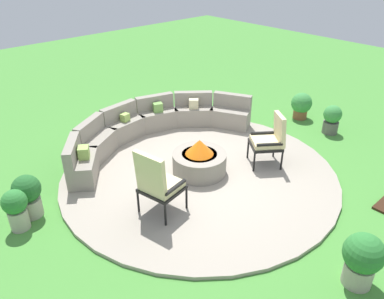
{
  "coord_description": "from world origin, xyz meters",
  "views": [
    {
      "loc": [
        -4.13,
        -4.31,
        3.85
      ],
      "look_at": [
        0.0,
        0.2,
        0.45
      ],
      "focal_mm": 35.47,
      "sensor_mm": 36.0,
      "label": 1
    }
  ],
  "objects_px": {
    "fire_pit": "(199,160)",
    "curved_stone_bench": "(151,127)",
    "potted_plant_0": "(16,208)",
    "potted_plant_4": "(363,258)",
    "potted_plant_2": "(332,118)",
    "potted_plant_3": "(301,105)",
    "lounge_chair_front_right": "(271,138)",
    "lounge_chair_front_left": "(157,182)",
    "potted_plant_1": "(28,194)"
  },
  "relations": [
    {
      "from": "potted_plant_0",
      "to": "potted_plant_3",
      "type": "relative_size",
      "value": 1.05
    },
    {
      "from": "potted_plant_2",
      "to": "potted_plant_3",
      "type": "xyz_separation_m",
      "value": [
        0.19,
        0.92,
        -0.01
      ]
    },
    {
      "from": "curved_stone_bench",
      "to": "potted_plant_1",
      "type": "relative_size",
      "value": 6.06
    },
    {
      "from": "potted_plant_3",
      "to": "lounge_chair_front_right",
      "type": "bearing_deg",
      "value": -160.15
    },
    {
      "from": "curved_stone_bench",
      "to": "potted_plant_2",
      "type": "bearing_deg",
      "value": -36.01
    },
    {
      "from": "potted_plant_2",
      "to": "potted_plant_4",
      "type": "height_order",
      "value": "potted_plant_4"
    },
    {
      "from": "curved_stone_bench",
      "to": "potted_plant_2",
      "type": "height_order",
      "value": "curved_stone_bench"
    },
    {
      "from": "lounge_chair_front_left",
      "to": "potted_plant_0",
      "type": "distance_m",
      "value": 2.12
    },
    {
      "from": "fire_pit",
      "to": "potted_plant_0",
      "type": "relative_size",
      "value": 1.47
    },
    {
      "from": "lounge_chair_front_right",
      "to": "potted_plant_3",
      "type": "height_order",
      "value": "lounge_chair_front_right"
    },
    {
      "from": "potted_plant_2",
      "to": "potted_plant_4",
      "type": "distance_m",
      "value": 4.43
    },
    {
      "from": "fire_pit",
      "to": "potted_plant_3",
      "type": "xyz_separation_m",
      "value": [
        3.58,
        0.19,
        0.03
      ]
    },
    {
      "from": "lounge_chair_front_right",
      "to": "potted_plant_2",
      "type": "xyz_separation_m",
      "value": [
        2.2,
        -0.05,
        -0.24
      ]
    },
    {
      "from": "lounge_chair_front_right",
      "to": "potted_plant_4",
      "type": "xyz_separation_m",
      "value": [
        -1.47,
        -2.53,
        -0.17
      ]
    },
    {
      "from": "fire_pit",
      "to": "curved_stone_bench",
      "type": "bearing_deg",
      "value": 85.27
    },
    {
      "from": "curved_stone_bench",
      "to": "potted_plant_3",
      "type": "distance_m",
      "value": 3.73
    },
    {
      "from": "potted_plant_1",
      "to": "potted_plant_4",
      "type": "bearing_deg",
      "value": -58.9
    },
    {
      "from": "potted_plant_0",
      "to": "lounge_chair_front_left",
      "type": "bearing_deg",
      "value": -34.55
    },
    {
      "from": "lounge_chair_front_right",
      "to": "potted_plant_1",
      "type": "height_order",
      "value": "lounge_chair_front_right"
    },
    {
      "from": "curved_stone_bench",
      "to": "potted_plant_1",
      "type": "height_order",
      "value": "curved_stone_bench"
    },
    {
      "from": "fire_pit",
      "to": "potted_plant_0",
      "type": "distance_m",
      "value": 3.12
    },
    {
      "from": "lounge_chair_front_left",
      "to": "potted_plant_2",
      "type": "distance_m",
      "value": 4.71
    },
    {
      "from": "fire_pit",
      "to": "potted_plant_3",
      "type": "relative_size",
      "value": 1.55
    },
    {
      "from": "potted_plant_4",
      "to": "potted_plant_3",
      "type": "bearing_deg",
      "value": 41.37
    },
    {
      "from": "potted_plant_1",
      "to": "lounge_chair_front_left",
      "type": "bearing_deg",
      "value": -43.15
    },
    {
      "from": "potted_plant_3",
      "to": "potted_plant_2",
      "type": "bearing_deg",
      "value": -101.55
    },
    {
      "from": "lounge_chair_front_right",
      "to": "potted_plant_2",
      "type": "distance_m",
      "value": 2.22
    },
    {
      "from": "potted_plant_2",
      "to": "potted_plant_4",
      "type": "bearing_deg",
      "value": -145.95
    },
    {
      "from": "lounge_chair_front_left",
      "to": "potted_plant_1",
      "type": "height_order",
      "value": "lounge_chair_front_left"
    },
    {
      "from": "lounge_chair_front_right",
      "to": "potted_plant_0",
      "type": "bearing_deg",
      "value": 108.14
    },
    {
      "from": "potted_plant_0",
      "to": "potted_plant_2",
      "type": "xyz_separation_m",
      "value": [
        6.42,
        -1.47,
        -0.02
      ]
    },
    {
      "from": "fire_pit",
      "to": "potted_plant_4",
      "type": "distance_m",
      "value": 3.22
    },
    {
      "from": "lounge_chair_front_left",
      "to": "potted_plant_1",
      "type": "relative_size",
      "value": 1.57
    },
    {
      "from": "lounge_chair_front_right",
      "to": "potted_plant_3",
      "type": "distance_m",
      "value": 2.55
    },
    {
      "from": "curved_stone_bench",
      "to": "lounge_chair_front_left",
      "type": "relative_size",
      "value": 3.85
    },
    {
      "from": "lounge_chair_front_left",
      "to": "potted_plant_1",
      "type": "xyz_separation_m",
      "value": [
        -1.48,
        1.38,
        -0.24
      ]
    },
    {
      "from": "curved_stone_bench",
      "to": "potted_plant_1",
      "type": "bearing_deg",
      "value": -166.47
    },
    {
      "from": "curved_stone_bench",
      "to": "potted_plant_3",
      "type": "bearing_deg",
      "value": -22.84
    },
    {
      "from": "potted_plant_3",
      "to": "potted_plant_4",
      "type": "height_order",
      "value": "potted_plant_4"
    },
    {
      "from": "potted_plant_1",
      "to": "potted_plant_4",
      "type": "distance_m",
      "value": 4.84
    },
    {
      "from": "potted_plant_1",
      "to": "curved_stone_bench",
      "type": "bearing_deg",
      "value": 13.53
    },
    {
      "from": "potted_plant_1",
      "to": "potted_plant_2",
      "type": "xyz_separation_m",
      "value": [
        6.17,
        -1.66,
        -0.04
      ]
    },
    {
      "from": "curved_stone_bench",
      "to": "potted_plant_4",
      "type": "xyz_separation_m",
      "value": [
        -0.41,
        -4.84,
        0.07
      ]
    },
    {
      "from": "potted_plant_0",
      "to": "potted_plant_2",
      "type": "height_order",
      "value": "potted_plant_0"
    },
    {
      "from": "potted_plant_0",
      "to": "potted_plant_2",
      "type": "distance_m",
      "value": 6.59
    },
    {
      "from": "fire_pit",
      "to": "curved_stone_bench",
      "type": "xyz_separation_m",
      "value": [
        0.14,
        1.64,
        0.04
      ]
    },
    {
      "from": "curved_stone_bench",
      "to": "potted_plant_1",
      "type": "xyz_separation_m",
      "value": [
        -2.91,
        -0.7,
        0.04
      ]
    },
    {
      "from": "fire_pit",
      "to": "potted_plant_1",
      "type": "height_order",
      "value": "fire_pit"
    },
    {
      "from": "curved_stone_bench",
      "to": "potted_plant_3",
      "type": "relative_size",
      "value": 6.82
    },
    {
      "from": "lounge_chair_front_right",
      "to": "potted_plant_4",
      "type": "height_order",
      "value": "lounge_chair_front_right"
    }
  ]
}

